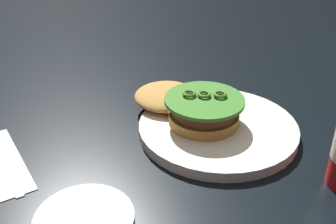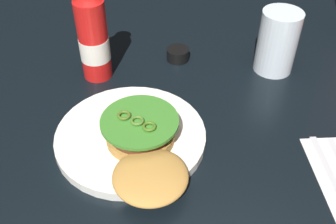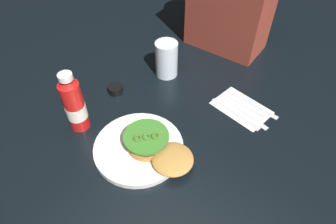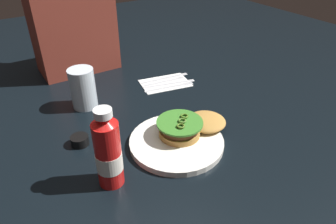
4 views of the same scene
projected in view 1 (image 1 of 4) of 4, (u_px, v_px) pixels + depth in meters
ground_plane at (181, 182)px, 0.59m from camera, size 3.00×3.00×0.00m
dinner_plate at (218, 128)px, 0.70m from camera, size 0.27×0.27×0.02m
burger_sandwich at (189, 105)px, 0.71m from camera, size 0.22×0.13×0.05m
fork_utensil at (1, 153)px, 0.65m from camera, size 0.19×0.05×0.00m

